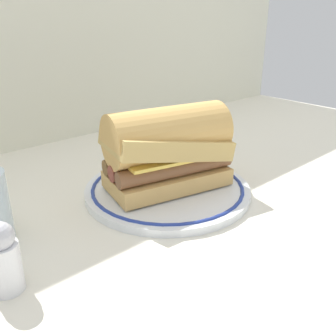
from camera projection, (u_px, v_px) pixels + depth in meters
ground_plane at (178, 189)px, 0.63m from camera, size 1.50×1.50×0.00m
plate at (168, 189)px, 0.61m from camera, size 0.27×0.27×0.01m
sausage_sandwich at (168, 148)px, 0.58m from camera, size 0.21×0.14×0.13m
salt_shaker at (3, 258)px, 0.39m from camera, size 0.04×0.04×0.08m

